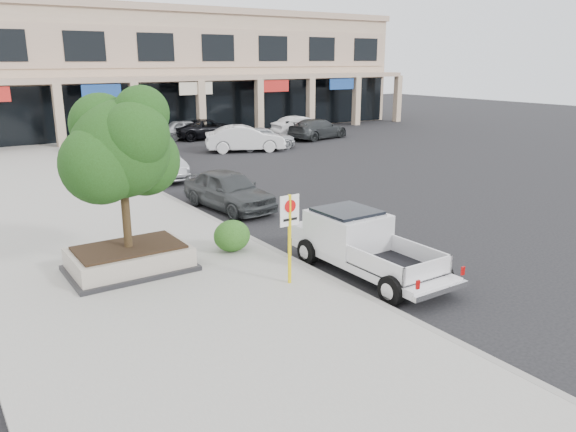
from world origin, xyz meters
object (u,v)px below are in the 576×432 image
object	(u,v)px
curb_car_d	(103,144)
curb_car_b	(159,163)
curb_car_c	(134,153)
lot_car_e	(188,129)
curb_car_a	(229,190)
lot_car_c	(318,129)
lot_car_d	(209,129)
lot_car_b	(245,139)
lot_car_f	(302,126)
pickup_truck	(369,246)
no_parking_sign	(290,227)
planter	(130,259)
lot_car_a	(262,138)
planter_tree	(124,149)

from	to	relation	value
curb_car_d	curb_car_b	bearing A→B (deg)	-89.57
curb_car_d	curb_car_c	bearing A→B (deg)	-86.03
curb_car_d	lot_car_e	size ratio (longest dim) A/B	1.38
curb_car_b	curb_car_a	bearing A→B (deg)	-84.79
lot_car_c	lot_car_d	distance (m)	8.01
lot_car_b	lot_car_d	xyz separation A→B (m)	(0.72, 6.66, -0.10)
lot_car_b	lot_car_f	size ratio (longest dim) A/B	1.08
pickup_truck	curb_car_d	xyz separation A→B (m)	(-0.36, 23.01, -0.01)
lot_car_f	no_parking_sign	bearing A→B (deg)	146.86
pickup_truck	lot_car_b	world-z (taller)	pickup_truck
curb_car_a	lot_car_d	bearing A→B (deg)	59.94
curb_car_b	lot_car_b	world-z (taller)	lot_car_b
planter	curb_car_d	world-z (taller)	curb_car_d
planter	no_parking_sign	world-z (taller)	no_parking_sign
curb_car_c	no_parking_sign	bearing A→B (deg)	-96.48
curb_car_a	lot_car_b	xyz separation A→B (m)	(7.56, 12.02, 0.05)
lot_car_a	lot_car_d	bearing A→B (deg)	11.35
curb_car_a	lot_car_a	bearing A→B (deg)	47.78
no_parking_sign	lot_car_e	world-z (taller)	no_parking_sign
lot_car_f	planter	bearing A→B (deg)	138.25
lot_car_d	lot_car_e	bearing A→B (deg)	72.21
planter_tree	lot_car_b	size ratio (longest dim) A/B	0.81
lot_car_c	lot_car_d	size ratio (longest dim) A/B	0.99
planter	lot_car_b	world-z (taller)	lot_car_b
lot_car_a	lot_car_b	bearing A→B (deg)	102.96
pickup_truck	curb_car_c	world-z (taller)	pickup_truck
planter_tree	curb_car_b	xyz separation A→B (m)	(5.34, 11.71, -2.64)
lot_car_f	lot_car_d	bearing A→B (deg)	69.13
planter_tree	lot_car_b	bearing A→B (deg)	52.01
curb_car_a	lot_car_e	size ratio (longest dim) A/B	1.06
curb_car_d	lot_car_e	world-z (taller)	curb_car_d
planter_tree	lot_car_c	size ratio (longest dim) A/B	0.79
lot_car_a	lot_car_f	size ratio (longest dim) A/B	0.96
pickup_truck	planter	bearing A→B (deg)	146.16
curb_car_b	lot_car_c	bearing A→B (deg)	29.88
pickup_truck	lot_car_f	bearing A→B (deg)	58.27
planter_tree	curb_car_d	bearing A→B (deg)	75.87
curb_car_a	curb_car_c	bearing A→B (deg)	84.08
curb_car_b	lot_car_d	world-z (taller)	curb_car_b
planter	curb_car_c	world-z (taller)	curb_car_c
curb_car_a	lot_car_d	world-z (taller)	curb_car_a
pickup_truck	curb_car_c	bearing A→B (deg)	89.43
curb_car_a	curb_car_c	distance (m)	10.83
pickup_truck	lot_car_b	size ratio (longest dim) A/B	1.05
pickup_truck	curb_car_a	distance (m)	8.28
lot_car_c	lot_car_f	size ratio (longest dim) A/B	1.11
planter_tree	lot_car_b	distance (m)	21.20
curb_car_b	pickup_truck	bearing A→B (deg)	-85.63
curb_car_a	lot_car_f	bearing A→B (deg)	41.14
curb_car_c	lot_car_c	xyz separation A→B (m)	(14.92, 3.29, -0.03)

